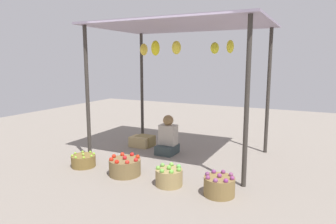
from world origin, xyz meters
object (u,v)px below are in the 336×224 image
at_px(basket_limes, 83,161).
at_px(basket_green_apples, 169,177).
at_px(basket_purple_onions, 219,186).
at_px(wooden_crate_stacked_rear, 145,141).
at_px(vendor_person, 168,139).
at_px(basket_red_tomatoes, 125,167).
at_px(wooden_crate_near_vendor, 141,141).

bearing_deg(basket_limes, basket_green_apples, -2.36).
bearing_deg(basket_green_apples, basket_limes, 177.64).
bearing_deg(basket_green_apples, basket_purple_onions, 0.07).
bearing_deg(basket_purple_onions, wooden_crate_stacked_rear, 142.18).
bearing_deg(wooden_crate_stacked_rear, vendor_person, -22.07).
xyz_separation_m(basket_limes, basket_red_tomatoes, (0.88, -0.01, 0.03)).
distance_m(basket_green_apples, wooden_crate_near_vendor, 2.20).
bearing_deg(basket_purple_onions, basket_red_tomatoes, 177.74).
relative_size(basket_red_tomatoes, basket_green_apples, 1.27).
bearing_deg(basket_red_tomatoes, basket_limes, 179.59).
xyz_separation_m(basket_green_apples, basket_purple_onions, (0.78, 0.00, 0.00)).
bearing_deg(vendor_person, basket_green_apples, -62.73).
distance_m(basket_limes, basket_red_tomatoes, 0.88).
bearing_deg(vendor_person, wooden_crate_stacked_rear, 157.93).
distance_m(basket_limes, wooden_crate_stacked_rear, 1.67).
bearing_deg(basket_limes, vendor_person, 54.27).
height_order(vendor_person, wooden_crate_near_vendor, vendor_person).
bearing_deg(wooden_crate_stacked_rear, basket_purple_onions, -37.82).
relative_size(basket_limes, wooden_crate_near_vendor, 0.98).
bearing_deg(wooden_crate_near_vendor, basket_purple_onions, -35.64).
bearing_deg(vendor_person, basket_purple_onions, -43.41).
distance_m(vendor_person, basket_green_apples, 1.62).
distance_m(vendor_person, basket_red_tomatoes, 1.38).
bearing_deg(wooden_crate_near_vendor, basket_green_apples, -47.49).
xyz_separation_m(vendor_person, basket_red_tomatoes, (-0.10, -1.37, -0.16)).
relative_size(vendor_person, basket_purple_onions, 1.81).
bearing_deg(basket_purple_onions, wooden_crate_near_vendor, 144.36).
xyz_separation_m(vendor_person, basket_green_apples, (0.74, -1.43, -0.17)).
bearing_deg(basket_red_tomatoes, basket_purple_onions, -2.26).
xyz_separation_m(basket_purple_onions, wooden_crate_stacked_rear, (-2.21, 1.71, -0.02)).
height_order(basket_green_apples, wooden_crate_stacked_rear, basket_green_apples).
bearing_deg(vendor_person, basket_limes, -125.73).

